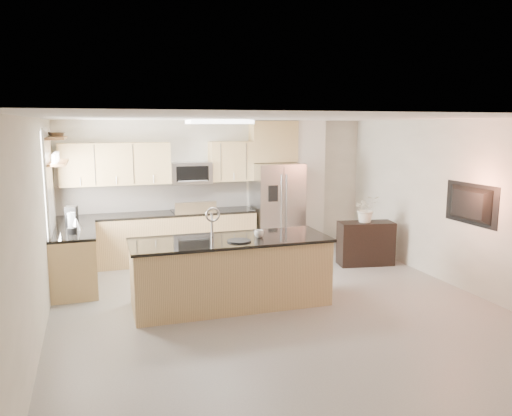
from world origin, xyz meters
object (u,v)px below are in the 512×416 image
object	(u,v)px
refrigerator	(277,209)
television	(466,204)
bowl	(56,133)
flower_vase	(366,202)
island	(231,272)
coffee_maker	(72,217)
credenza	(366,243)
blender	(72,225)
range	(193,235)
microwave	(191,173)
kettle	(76,224)
cup	(259,234)
platter	(239,241)

from	to	relation	value
refrigerator	television	size ratio (longest dim) A/B	1.65
bowl	flower_vase	size ratio (longest dim) A/B	0.51
island	coffee_maker	world-z (taller)	island
credenza	blender	bearing A→B (deg)	-169.54
bowl	refrigerator	bearing A→B (deg)	9.51
credenza	coffee_maker	bearing A→B (deg)	-176.87
range	refrigerator	size ratio (longest dim) A/B	0.64
range	television	bearing A→B (deg)	-41.64
bowl	microwave	bearing A→B (deg)	20.15
range	refrigerator	distance (m)	1.71
refrigerator	television	distance (m)	3.62
kettle	flower_vase	world-z (taller)	flower_vase
island	blender	distance (m)	2.47
range	credenza	size ratio (longest dim) A/B	1.16
range	cup	xyz separation A→B (m)	(0.43, -2.61, 0.54)
island	television	size ratio (longest dim) A/B	2.58
microwave	blender	bearing A→B (deg)	-143.79
microwave	platter	xyz separation A→B (m)	(0.09, -2.88, -0.67)
microwave	refrigerator	xyz separation A→B (m)	(1.66, -0.17, -0.74)
cup	blender	xyz separation A→B (m)	(-2.50, 1.21, 0.05)
cup	kettle	xyz separation A→B (m)	(-2.45, 1.51, 0.01)
island	flower_vase	bearing A→B (deg)	23.80
refrigerator	credenza	bearing A→B (deg)	-46.17
microwave	refrigerator	bearing A→B (deg)	-5.86
cup	blender	bearing A→B (deg)	154.17
microwave	blender	xyz separation A→B (m)	(-2.07, -1.52, -0.57)
island	blender	xyz separation A→B (m)	(-2.10, 1.16, 0.58)
microwave	flower_vase	world-z (taller)	microwave
microwave	range	bearing A→B (deg)	-90.00
cup	range	bearing A→B (deg)	99.35
coffee_maker	flower_vase	bearing A→B (deg)	-6.74
refrigerator	television	bearing A→B (deg)	-58.96
bowl	platter	bearing A→B (deg)	-41.30
coffee_maker	television	distance (m)	6.09
refrigerator	range	bearing A→B (deg)	178.40
refrigerator	cup	size ratio (longest dim) A/B	13.29
coffee_maker	kettle	bearing A→B (deg)	-78.37
cup	coffee_maker	xyz separation A→B (m)	(-2.52, 1.85, 0.06)
credenza	kettle	distance (m)	4.97
island	cup	xyz separation A→B (m)	(0.40, -0.05, 0.53)
range	coffee_maker	distance (m)	2.31
island	credenza	distance (m)	3.12
cup	bowl	bearing A→B (deg)	144.57
microwave	blender	size ratio (longest dim) A/B	2.32
credenza	coffee_maker	world-z (taller)	coffee_maker
cup	bowl	world-z (taller)	bowl
coffee_maker	bowl	bearing A→B (deg)	161.57
range	coffee_maker	xyz separation A→B (m)	(-2.09, -0.75, 0.60)
microwave	television	distance (m)	4.79
island	credenza	bearing A→B (deg)	23.69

